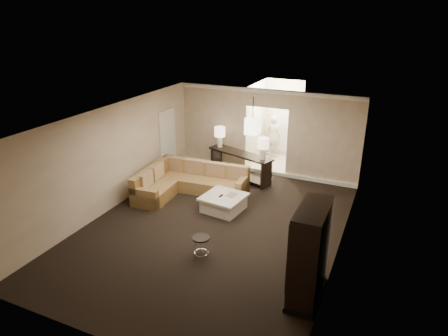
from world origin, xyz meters
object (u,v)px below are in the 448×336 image
at_px(armoire, 309,255).
at_px(drink_table, 201,243).
at_px(console_table, 240,163).
at_px(person, 273,134).
at_px(coffee_table, 224,203).
at_px(sectional_sofa, 187,182).

distance_m(armoire, drink_table, 2.49).
bearing_deg(armoire, console_table, 124.52).
distance_m(console_table, person, 2.45).
distance_m(coffee_table, drink_table, 2.25).
bearing_deg(armoire, coffee_table, 138.33).
bearing_deg(coffee_table, armoire, -41.67).
bearing_deg(drink_table, sectional_sofa, 124.43).
xyz_separation_m(console_table, drink_table, (0.85, -4.40, -0.18)).
distance_m(console_table, drink_table, 4.49).
bearing_deg(drink_table, person, 94.43).
distance_m(sectional_sofa, coffee_table, 1.57).
xyz_separation_m(coffee_table, drink_table, (0.44, -2.20, 0.13)).
height_order(sectional_sofa, armoire, armoire).
height_order(sectional_sofa, coffee_table, sectional_sofa).
height_order(console_table, person, person).
relative_size(drink_table, person, 0.28).
distance_m(coffee_table, person, 4.65).
bearing_deg(sectional_sofa, drink_table, -59.17).
height_order(drink_table, person, person).
relative_size(coffee_table, person, 0.68).
bearing_deg(drink_table, coffee_table, 101.37).
height_order(sectional_sofa, console_table, console_table).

